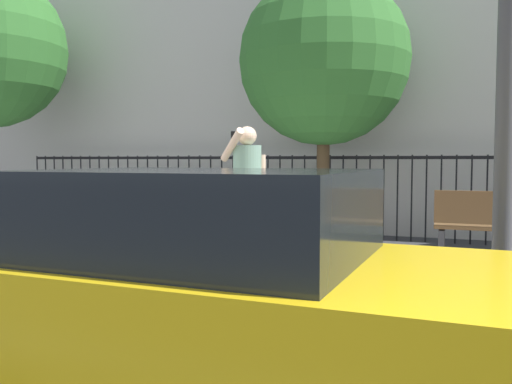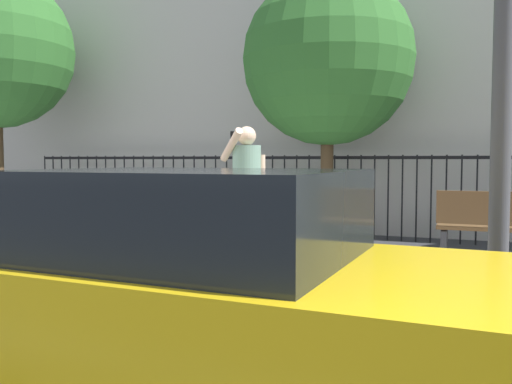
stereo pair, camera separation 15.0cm
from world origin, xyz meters
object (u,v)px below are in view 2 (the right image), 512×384
Objects in this scene: street_bench at (501,225)px; street_tree_far at (328,60)px; taxi_yellow at (210,291)px; pedestrian_on_phone at (249,188)px.

street_tree_far reaches higher than street_bench.
taxi_yellow is 3.21m from pedestrian_on_phone.
taxi_yellow is at bearing -111.30° from street_bench.
taxi_yellow reaches higher than street_bench.
pedestrian_on_phone is at bearing -148.30° from street_bench.
taxi_yellow is at bearing -71.82° from pedestrian_on_phone.
pedestrian_on_phone is 1.10× the size of street_bench.
street_tree_far is at bearing 147.78° from street_bench.
street_bench is 0.33× the size of street_tree_far.
taxi_yellow is at bearing -81.96° from street_tree_far.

